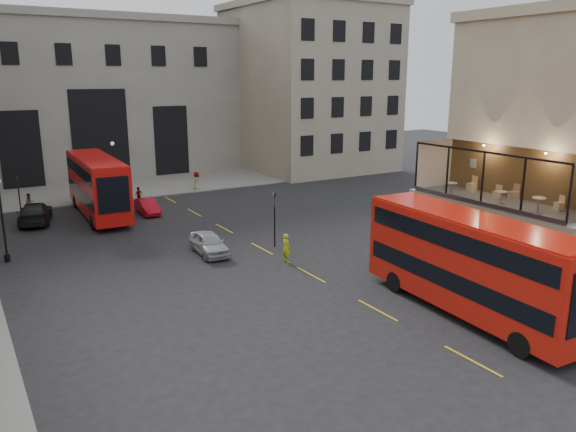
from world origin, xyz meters
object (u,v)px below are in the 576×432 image
bus_far (97,183)px  bicycle (211,252)px  street_lamp_a (3,225)px  cafe_chair_c (497,194)px  cafe_chair_b (514,195)px  car_c (35,213)px  cyclist (286,248)px  street_lamp_b (114,172)px  pedestrian_c (139,195)px  cafe_chair_a (559,206)px  cafe_table_far (451,187)px  traffic_light_near (275,212)px  pedestrian_b (112,181)px  traffic_light_far (19,193)px  pedestrian_d (196,181)px  cafe_chair_d (472,187)px  pedestrian_a (30,202)px  car_b (147,206)px  cafe_table_mid (502,196)px  bus_near (470,260)px  car_a (209,243)px  cafe_table_near (539,203)px

bus_far → bicycle: size_ratio=8.08×
street_lamp_a → cafe_chair_c: 29.79m
cafe_chair_b → car_c: bearing=128.1°
cyclist → street_lamp_b: bearing=6.0°
pedestrian_c → cafe_chair_a: size_ratio=1.96×
cafe_table_far → cafe_chair_a: 5.85m
street_lamp_a → traffic_light_near: bearing=-20.6°
street_lamp_a → cafe_chair_c: bearing=-35.9°
traffic_light_near → pedestrian_b: (-4.35, 25.73, -1.48)m
pedestrian_c → bus_far: bearing=9.2°
bicycle → cafe_table_far: bearing=-148.8°
traffic_light_far → pedestrian_d: bearing=16.4°
car_c → cafe_chair_d: size_ratio=6.14×
cyclist → pedestrian_a: size_ratio=1.18×
car_c → cafe_chair_a: size_ratio=7.20×
pedestrian_c → cafe_chair_c: size_ratio=1.97×
car_b → pedestrian_d: (7.40, 7.24, 0.31)m
pedestrian_a → pedestrian_d: bearing=-15.8°
street_lamp_b → car_c: bearing=-140.7°
street_lamp_a → cafe_chair_a: size_ratio=6.84×
cyclist → cafe_table_mid: (8.05, -9.28, 4.14)m
cafe_chair_a → cafe_chair_c: bearing=95.7°
traffic_light_far → pedestrian_a: traffic_light_far is taller
street_lamp_a → bicycle: street_lamp_a is taller
street_lamp_a → pedestrian_d: size_ratio=2.81×
traffic_light_near → bus_near: 14.77m
car_a → cafe_chair_b: cafe_chair_b is taller
car_a → pedestrian_a: bearing=117.9°
car_b → cafe_chair_d: bearing=-58.6°
car_a → car_b: car_a is taller
car_c → cafe_table_far: cafe_table_far is taller
cafe_table_mid → cafe_table_far: bearing=102.5°
bicycle → cyclist: (3.76, -3.15, 0.52)m
traffic_light_far → pedestrian_a: (1.09, 3.86, -1.64)m
cafe_table_near → traffic_light_far: bearing=124.1°
car_a → cafe_chair_c: cafe_chair_c is taller
cyclist → pedestrian_d: bearing=-12.1°
traffic_light_far → cafe_chair_d: 33.88m
car_c → cafe_chair_d: cafe_chair_d is taller
pedestrian_d → car_a: bearing=147.9°
pedestrian_c → cafe_table_far: bearing=85.1°
bicycle → cafe_chair_a: bearing=-157.1°
cafe_chair_a → cafe_chair_d: bearing=89.7°
cafe_chair_c → cafe_chair_a: bearing=-84.3°
street_lamp_a → cafe_chair_d: cafe_chair_d is taller
cyclist → cafe_chair_c: 12.83m
bicycle → cafe_table_near: size_ratio=1.87×
car_b → pedestrian_b: pedestrian_b is taller
bus_near → cafe_table_far: size_ratio=16.08×
car_c → pedestrian_c: 9.50m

